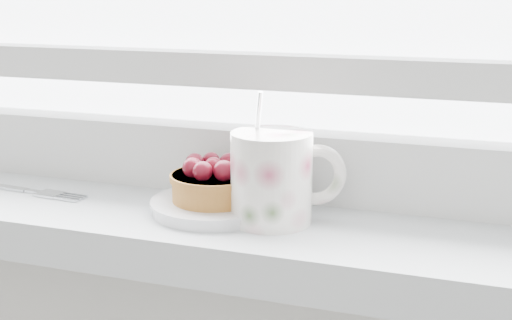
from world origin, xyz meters
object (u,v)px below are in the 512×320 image
at_px(saucer, 214,206).
at_px(raspberry_tart, 214,181).
at_px(floral_mug, 275,176).
at_px(fork, 15,189).

bearing_deg(saucer, raspberry_tart, -80.62).
height_order(saucer, floral_mug, floral_mug).
relative_size(saucer, floral_mug, 1.01).
xyz_separation_m(saucer, floral_mug, (0.06, -0.01, 0.04)).
distance_m(floral_mug, fork, 0.30).
bearing_deg(raspberry_tart, floral_mug, -6.94).
height_order(saucer, fork, saucer).
xyz_separation_m(saucer, fork, (-0.23, -0.00, -0.00)).
bearing_deg(raspberry_tart, saucer, 99.38).
height_order(raspberry_tart, fork, raspberry_tart).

